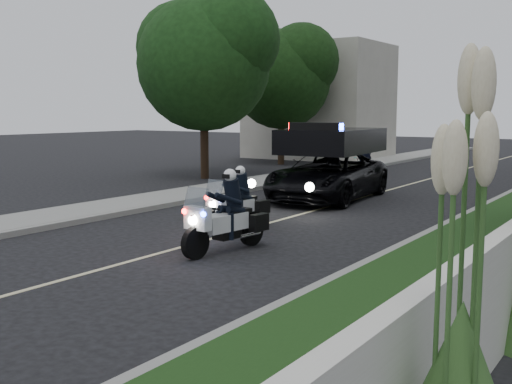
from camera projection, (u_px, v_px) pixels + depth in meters
ground at (140, 259)px, 12.39m from camera, size 120.00×120.00×0.00m
curb_right at (480, 208)px, 18.31m from camera, size 0.20×60.00×0.15m
grass_verge at (504, 210)px, 17.92m from camera, size 1.20×60.00×0.16m
curb_left at (253, 189)px, 22.87m from camera, size 0.20×60.00×0.15m
sidewalk_left at (229, 187)px, 23.48m from camera, size 2.00×60.00×0.16m
building_far at (319, 102)px, 38.83m from camera, size 8.00×6.00×7.00m
lane_marking at (354, 200)px, 20.60m from camera, size 0.12×50.00×0.01m
police_moto_left at (237, 229)px, 15.50m from camera, size 0.89×1.95×1.60m
police_moto_right at (226, 252)px, 13.01m from camera, size 0.96×2.14×1.76m
police_suv at (327, 199)px, 20.69m from camera, size 3.15×5.92×2.77m
bicycle at (364, 176)px, 28.25m from camera, size 0.72×1.69×0.86m
cyclist at (364, 176)px, 28.25m from camera, size 0.70×0.49×1.86m
tree_left_near at (205, 178)px, 27.12m from camera, size 6.37×6.37×9.62m
tree_left_far at (281, 164)px, 34.22m from camera, size 5.72×5.72×9.06m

